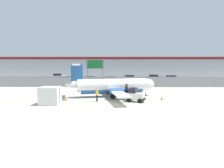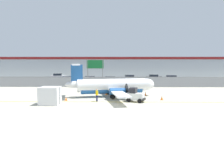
# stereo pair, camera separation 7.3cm
# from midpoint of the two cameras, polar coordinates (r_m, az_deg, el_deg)

# --- Properties ---
(ground_plane) EXTENTS (140.00, 140.00, 0.01)m
(ground_plane) POSITION_cam_midpoint_polar(r_m,az_deg,el_deg) (28.89, -0.45, -4.71)
(ground_plane) COLOR #B2AD99
(perimeter_fence) EXTENTS (98.00, 0.10, 2.10)m
(perimeter_fence) POSITION_cam_midpoint_polar(r_m,az_deg,el_deg) (44.58, 0.01, 0.64)
(perimeter_fence) COLOR gray
(perimeter_fence) RESTS_ON ground
(parking_lot_strip) EXTENTS (98.00, 17.00, 0.12)m
(parking_lot_strip) POSITION_cam_midpoint_polar(r_m,az_deg,el_deg) (56.12, 0.17, 0.73)
(parking_lot_strip) COLOR #38383A
(parking_lot_strip) RESTS_ON ground
(background_building) EXTENTS (91.00, 8.10, 6.50)m
(background_building) POSITION_cam_midpoint_polar(r_m,az_deg,el_deg) (74.38, 0.34, 4.58)
(background_building) COLOR #A8B2BC
(background_building) RESTS_ON ground
(commuter_airplane) EXTENTS (13.61, 15.99, 4.92)m
(commuter_airplane) POSITION_cam_midpoint_polar(r_m,az_deg,el_deg) (32.95, 0.32, -0.52)
(commuter_airplane) COLOR white
(commuter_airplane) RESTS_ON ground
(baggage_tug) EXTENTS (2.58, 2.08, 1.88)m
(baggage_tug) POSITION_cam_midpoint_polar(r_m,az_deg,el_deg) (29.02, 6.02, -2.99)
(baggage_tug) COLOR silver
(baggage_tug) RESTS_ON ground
(ground_crew_worker) EXTENTS (0.44, 0.54, 1.70)m
(ground_crew_worker) POSITION_cam_midpoint_polar(r_m,az_deg,el_deg) (29.20, -4.02, -2.72)
(ground_crew_worker) COLOR #191E4C
(ground_crew_worker) RESTS_ON ground
(cargo_container) EXTENTS (2.50, 2.12, 2.20)m
(cargo_container) POSITION_cam_midpoint_polar(r_m,az_deg,el_deg) (28.20, -15.96, -2.97)
(cargo_container) COLOR silver
(cargo_container) RESTS_ON ground
(traffic_cone_near_left) EXTENTS (0.36, 0.36, 0.64)m
(traffic_cone_near_left) POSITION_cam_midpoint_polar(r_m,az_deg,el_deg) (31.05, 12.83, -3.51)
(traffic_cone_near_left) COLOR orange
(traffic_cone_near_left) RESTS_ON ground
(traffic_cone_near_right) EXTENTS (0.36, 0.36, 0.64)m
(traffic_cone_near_right) POSITION_cam_midpoint_polar(r_m,az_deg,el_deg) (30.47, -11.99, -3.68)
(traffic_cone_near_right) COLOR orange
(traffic_cone_near_right) RESTS_ON ground
(traffic_cone_far_left) EXTENTS (0.36, 0.36, 0.64)m
(traffic_cone_far_left) POSITION_cam_midpoint_polar(r_m,az_deg,el_deg) (34.52, 8.63, -2.44)
(traffic_cone_far_left) COLOR orange
(traffic_cone_far_left) RESTS_ON ground
(traffic_cone_far_right) EXTENTS (0.36, 0.36, 0.64)m
(traffic_cone_far_right) POSITION_cam_midpoint_polar(r_m,az_deg,el_deg) (34.88, -1.53, -2.28)
(traffic_cone_far_right) COLOR orange
(traffic_cone_far_right) RESTS_ON ground
(parked_car_0) EXTENTS (4.33, 2.29, 1.58)m
(parked_car_0) POSITION_cam_midpoint_polar(r_m,az_deg,el_deg) (63.90, -13.98, 1.98)
(parked_car_0) COLOR silver
(parked_car_0) RESTS_ON parking_lot_strip
(parked_car_1) EXTENTS (4.35, 2.34, 1.58)m
(parked_car_1) POSITION_cam_midpoint_polar(r_m,az_deg,el_deg) (52.42, -11.80, 1.12)
(parked_car_1) COLOR slate
(parked_car_1) RESTS_ON parking_lot_strip
(parked_car_2) EXTENTS (4.20, 2.01, 1.58)m
(parked_car_2) POSITION_cam_midpoint_polar(r_m,az_deg,el_deg) (51.86, -5.77, 1.16)
(parked_car_2) COLOR black
(parked_car_2) RESTS_ON parking_lot_strip
(parked_car_3) EXTENTS (4.29, 2.20, 1.58)m
(parked_car_3) POSITION_cam_midpoint_polar(r_m,az_deg,el_deg) (50.82, -0.46, 1.09)
(parked_car_3) COLOR slate
(parked_car_3) RESTS_ON parking_lot_strip
(parked_car_4) EXTENTS (4.33, 2.29, 1.58)m
(parked_car_4) POSITION_cam_midpoint_polar(r_m,az_deg,el_deg) (56.27, 4.60, 1.58)
(parked_car_4) COLOR #B28C19
(parked_car_4) RESTS_ON parking_lot_strip
(parked_car_5) EXTENTS (4.27, 2.14, 1.58)m
(parked_car_5) POSITION_cam_midpoint_polar(r_m,az_deg,el_deg) (58.23, 10.83, 1.64)
(parked_car_5) COLOR black
(parked_car_5) RESTS_ON parking_lot_strip
(parked_car_6) EXTENTS (4.31, 2.24, 1.58)m
(parked_car_6) POSITION_cam_midpoint_polar(r_m,az_deg,el_deg) (56.69, 15.02, 1.42)
(parked_car_6) COLOR slate
(parked_car_6) RESTS_ON parking_lot_strip
(highway_sign) EXTENTS (3.60, 0.14, 5.50)m
(highway_sign) POSITION_cam_midpoint_polar(r_m,az_deg,el_deg) (47.03, -4.51, 4.61)
(highway_sign) COLOR slate
(highway_sign) RESTS_ON ground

